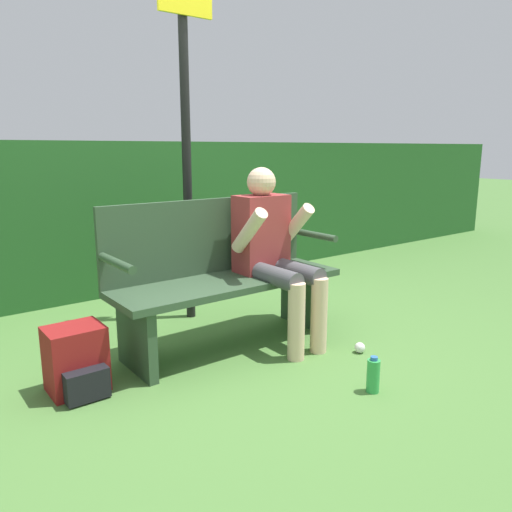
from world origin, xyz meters
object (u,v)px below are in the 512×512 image
water_bottle (373,375)px  parked_car (71,173)px  person_seated (273,247)px  backpack (77,361)px  park_bench (223,275)px  signpost (186,131)px

water_bottle → parked_car: 14.38m
person_seated → backpack: size_ratio=3.25×
park_bench → parked_car: size_ratio=0.36×
person_seated → backpack: person_seated is taller
water_bottle → parked_car: size_ratio=0.05×
person_seated → signpost: signpost is taller
signpost → parked_car: (2.93, 12.38, -0.87)m
park_bench → water_bottle: (0.26, -1.11, -0.39)m
person_seated → signpost: size_ratio=0.47×
signpost → parked_car: size_ratio=0.58×
park_bench → person_seated: (0.31, -0.15, 0.18)m
backpack → park_bench: bearing=5.7°
person_seated → water_bottle: 1.12m
water_bottle → parked_car: (2.77, 14.11, 0.49)m
backpack → parked_car: (4.07, 13.10, 0.41)m
park_bench → person_seated: size_ratio=1.33×
person_seated → water_bottle: bearing=-93.2°
water_bottle → parked_car: parked_car is taller
person_seated → park_bench: bearing=154.0°
person_seated → backpack: (-1.36, 0.05, -0.49)m
signpost → water_bottle: bearing=-84.7°
backpack → signpost: 1.86m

